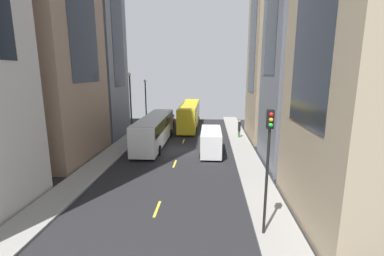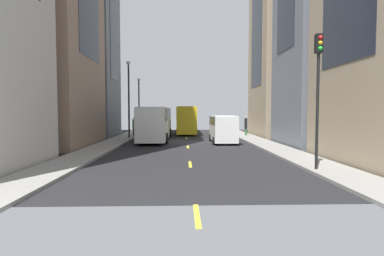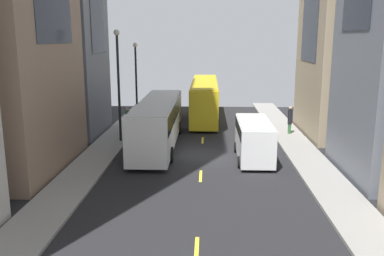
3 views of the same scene
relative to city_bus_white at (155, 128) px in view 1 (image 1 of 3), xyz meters
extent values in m
plane|color=black|center=(3.20, -2.39, -2.01)|extent=(40.16, 40.16, 0.00)
cube|color=gray|center=(-3.68, -2.39, -1.93)|extent=(2.40, 44.00, 0.15)
cube|color=gray|center=(10.08, -2.39, -1.93)|extent=(2.40, 44.00, 0.15)
cube|color=yellow|center=(3.20, -14.99, -2.00)|extent=(0.16, 2.00, 0.01)
cube|color=yellow|center=(3.20, -6.59, -2.00)|extent=(0.16, 2.00, 0.01)
cube|color=yellow|center=(3.20, 1.81, -2.00)|extent=(0.16, 2.00, 0.01)
cube|color=yellow|center=(3.20, 10.21, -2.00)|extent=(0.16, 2.00, 0.01)
cube|color=yellow|center=(3.20, 18.61, -2.00)|extent=(0.16, 2.00, 0.01)
cube|color=slate|center=(-9.86, 3.73, 12.59)|extent=(9.56, 7.06, 29.20)
cube|color=#1E232D|center=(-9.86, 3.73, 12.59)|extent=(9.66, 3.88, 16.06)
cube|color=tan|center=(15.33, 4.28, 11.17)|extent=(7.69, 8.82, 26.36)
cube|color=#1E232D|center=(15.33, 4.28, 11.17)|extent=(7.77, 4.85, 14.50)
cube|color=silver|center=(0.00, 0.00, -0.23)|extent=(2.55, 12.75, 3.00)
cube|color=black|center=(0.00, 0.00, 0.62)|extent=(2.60, 11.73, 1.20)
cube|color=beige|center=(0.00, 0.00, 1.31)|extent=(2.45, 12.24, 0.08)
cylinder|color=black|center=(-1.17, 3.95, -1.51)|extent=(0.46, 1.00, 1.00)
cylinder|color=black|center=(1.17, 3.95, -1.51)|extent=(0.46, 1.00, 1.00)
cylinder|color=black|center=(-1.17, -3.95, -1.51)|extent=(0.46, 1.00, 1.00)
cylinder|color=black|center=(1.17, -3.95, -1.51)|extent=(0.46, 1.00, 1.00)
cube|color=yellow|center=(3.26, 11.29, -0.15)|extent=(2.45, 14.53, 3.30)
cube|color=black|center=(3.26, 11.29, 0.71)|extent=(2.50, 13.37, 1.48)
cube|color=gold|center=(3.26, 11.29, 1.54)|extent=(2.35, 13.95, 0.08)
cylinder|color=black|center=(2.13, 15.79, -1.63)|extent=(0.44, 0.76, 0.76)
cylinder|color=black|center=(4.38, 15.79, -1.63)|extent=(0.44, 0.76, 0.76)
cylinder|color=black|center=(2.13, 6.78, -1.63)|extent=(0.44, 0.76, 0.76)
cylinder|color=black|center=(4.38, 6.78, -1.63)|extent=(0.44, 0.76, 0.76)
cube|color=white|center=(6.57, -3.19, -0.66)|extent=(2.05, 5.62, 2.30)
cube|color=black|center=(6.57, -3.19, 0.09)|extent=(2.09, 5.17, 0.69)
cube|color=silver|center=(6.57, -3.19, 0.53)|extent=(1.97, 5.39, 0.08)
cylinder|color=black|center=(5.63, -1.45, -1.65)|extent=(0.37, 0.72, 0.72)
cylinder|color=black|center=(7.52, -1.45, -1.65)|extent=(0.37, 0.72, 0.72)
cylinder|color=black|center=(5.63, -4.93, -1.65)|extent=(0.37, 0.72, 0.72)
cylinder|color=black|center=(7.52, -4.93, -1.65)|extent=(0.37, 0.72, 0.72)
cube|color=red|center=(-0.20, 9.90, -1.11)|extent=(1.80, 4.77, 1.46)
cube|color=black|center=(-0.20, 9.90, -0.73)|extent=(1.84, 4.39, 0.61)
cube|color=#A91A1A|center=(-0.20, 9.90, -0.34)|extent=(1.73, 4.58, 0.08)
cylinder|color=black|center=(-1.03, 11.38, -1.70)|extent=(0.32, 0.62, 0.62)
cylinder|color=black|center=(0.63, 11.38, -1.70)|extent=(0.32, 0.62, 0.62)
cylinder|color=black|center=(-1.03, 8.42, -1.70)|extent=(0.32, 0.62, 0.62)
cylinder|color=black|center=(0.63, 8.42, -1.70)|extent=(0.32, 0.62, 0.62)
cylinder|color=#336B38|center=(10.19, 3.72, -1.46)|extent=(0.26, 0.26, 0.80)
cylinder|color=black|center=(10.19, 3.72, -0.47)|extent=(0.34, 0.34, 1.19)
sphere|color=tan|center=(10.19, 3.72, 0.25)|extent=(0.25, 0.25, 0.25)
cylinder|color=black|center=(-2.83, 3.21, -1.46)|extent=(0.26, 0.26, 0.80)
cylinder|color=#336B38|center=(-2.83, 3.21, -0.52)|extent=(0.34, 0.34, 1.09)
sphere|color=beige|center=(-2.83, 3.21, 0.15)|extent=(0.26, 0.26, 0.26)
cylinder|color=black|center=(9.28, -17.35, 0.93)|extent=(0.14, 0.14, 5.57)
cube|color=black|center=(9.28, -17.35, 4.16)|extent=(0.32, 0.32, 0.90)
sphere|color=red|center=(9.28, -17.53, 4.42)|extent=(0.20, 0.20, 0.20)
sphere|color=orange|center=(9.28, -17.53, 4.16)|extent=(0.20, 0.20, 0.20)
sphere|color=green|center=(9.28, -17.53, 3.91)|extent=(0.20, 0.20, 0.20)
cylinder|color=black|center=(-2.97, 8.40, 1.54)|extent=(0.18, 0.18, 6.79)
sphere|color=silver|center=(-2.97, 8.40, 5.11)|extent=(0.44, 0.44, 0.44)
cylinder|color=black|center=(-2.97, 0.94, 2.04)|extent=(0.18, 0.18, 7.79)
sphere|color=silver|center=(-2.97, 0.94, 6.11)|extent=(0.44, 0.44, 0.44)
camera|label=1|loc=(6.41, -30.10, 6.35)|focal=25.01mm
camera|label=2|loc=(2.82, -31.86, 0.93)|focal=28.54mm
camera|label=3|loc=(3.57, -29.08, 5.78)|focal=38.61mm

